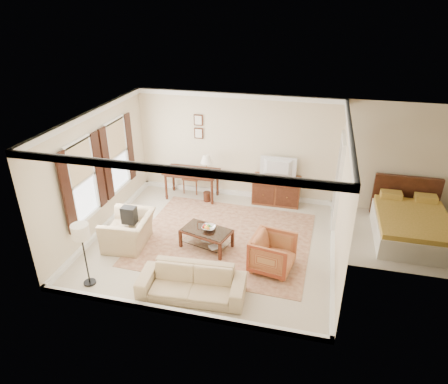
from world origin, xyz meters
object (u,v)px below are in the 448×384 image
at_px(sideboard, 276,190).
at_px(striped_armchair, 273,252).
at_px(writing_desk, 192,174).
at_px(club_armchair, 128,226).
at_px(coffee_table, 206,234).
at_px(tv, 278,162).
at_px(sofa, 191,279).

relative_size(sideboard, striped_armchair, 1.48).
bearing_deg(striped_armchair, writing_desk, 53.49).
relative_size(striped_armchair, club_armchair, 0.76).
bearing_deg(coffee_table, tv, 63.29).
bearing_deg(writing_desk, club_armchair, -104.03).
relative_size(sideboard, coffee_table, 1.04).
bearing_deg(striped_armchair, sideboard, 15.48).
distance_m(tv, coffee_table, 2.91).
relative_size(striped_armchair, sofa, 0.43).
distance_m(coffee_table, club_armchair, 1.77).
relative_size(writing_desk, sofa, 0.74).
height_order(striped_armchair, club_armchair, club_armchair).
height_order(writing_desk, club_armchair, club_armchair).
relative_size(tv, sofa, 0.46).
distance_m(sideboard, coffee_table, 2.80).
xyz_separation_m(coffee_table, club_armchair, (-1.74, -0.31, 0.14)).
distance_m(writing_desk, coffee_table, 2.57).
relative_size(tv, coffee_table, 0.75).
bearing_deg(sofa, club_armchair, 141.50).
bearing_deg(sideboard, tv, -90.00).
height_order(club_armchair, sofa, club_armchair).
relative_size(sideboard, sofa, 0.63).
xyz_separation_m(sideboard, tv, (0.00, -0.02, 0.85)).
bearing_deg(sideboard, club_armchair, -136.73).
bearing_deg(striped_armchair, sofa, 140.83).
bearing_deg(club_armchair, tv, 128.50).
relative_size(sideboard, tv, 1.38).
bearing_deg(coffee_table, writing_desk, 115.24).
xyz_separation_m(club_armchair, sofa, (1.92, -1.32, -0.10)).
xyz_separation_m(writing_desk, club_armchair, (-0.65, -2.62, -0.21)).
height_order(coffee_table, striped_armchair, striped_armchair).
xyz_separation_m(writing_desk, sofa, (1.27, -3.94, -0.31)).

